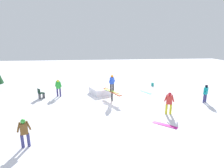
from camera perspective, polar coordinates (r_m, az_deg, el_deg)
The scene contains 12 objects.
ground_plane at distance 14.38m, azimuth -0.00°, elevation -5.42°, with size 60.00×60.00×0.00m, color white.
rail_feature at distance 14.17m, azimuth -0.00°, elevation -2.82°, with size 2.42×1.28×0.80m.
snow_kicker_ramp at distance 16.13m, azimuth -3.91°, elevation -2.19°, with size 1.80×1.50×0.57m, color white.
main_rider_on_rail at distance 13.96m, azimuth -0.00°, elevation 0.21°, with size 1.35×1.24×1.35m.
bystander_green at distance 15.86m, azimuth -17.09°, elevation -0.97°, with size 0.30×0.63×1.51m.
bystander_teal at distance 15.57m, azimuth 28.24°, elevation -2.50°, with size 0.40×0.59×1.44m.
bystander_brown at distance 9.15m, azimuth -26.73°, elevation -13.70°, with size 0.30×0.60×1.40m.
bystander_red at distance 12.20m, azimuth 18.14°, elevation -5.62°, with size 0.29×0.68×1.51m.
loose_snowboard_magenta at distance 10.92m, azimuth 16.88°, elevation -12.66°, with size 1.43×0.28×0.02m, color #CE1D90.
loose_snowboard_cyan at distance 16.88m, azimuth 10.93°, elevation -2.64°, with size 1.42×0.28×0.02m, color #1FBCCB.
folding_chair at distance 15.95m, azimuth -22.22°, elevation -2.96°, with size 0.62×0.62×0.88m.
backpack_on_snow at distance 19.32m, azimuth 13.09°, elevation -0.12°, with size 0.30×0.22×0.34m, color teal.
Camera 1 is at (13.47, -1.44, 4.85)m, focal length 28.00 mm.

